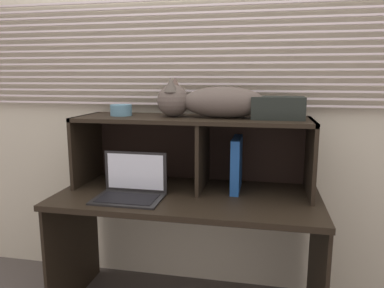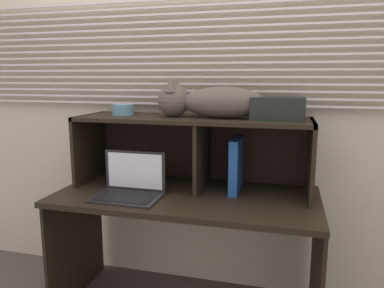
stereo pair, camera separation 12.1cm
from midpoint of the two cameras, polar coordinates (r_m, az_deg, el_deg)
back_panel_with_blinds at (r=2.25m, az=3.16°, el=8.76°), size 4.40×0.08×2.50m
desk at (r=2.03m, az=0.82°, el=-11.38°), size 1.40×0.66×0.70m
hutch_shelf_unit at (r=2.07m, az=2.10°, el=1.11°), size 1.30×0.39×0.40m
cat at (r=1.99m, az=4.64°, el=6.62°), size 0.78×0.19×0.22m
laptop at (r=1.96m, az=-7.97°, el=-6.73°), size 0.35×0.24×0.23m
binder_upright at (r=2.02m, az=8.62°, el=-3.22°), size 0.05×0.26×0.30m
book_stack at (r=2.18m, az=-6.62°, el=-5.20°), size 0.16×0.23×0.07m
small_basket at (r=2.15m, az=-9.16°, el=5.30°), size 0.12×0.12×0.06m
storage_box at (r=1.96m, az=14.96°, el=5.41°), size 0.27×0.17×0.12m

